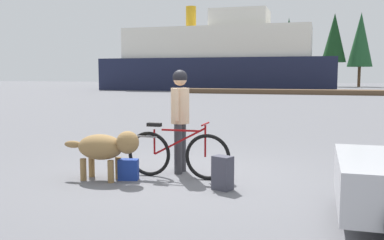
{
  "coord_description": "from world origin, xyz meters",
  "views": [
    {
      "loc": [
        2.07,
        -6.9,
        1.72
      ],
      "look_at": [
        -0.16,
        0.62,
        0.88
      ],
      "focal_mm": 40.31,
      "sensor_mm": 36.0,
      "label": 1
    }
  ],
  "objects_px": {
    "person_cyclist": "(180,110)",
    "sailboat_moored": "(192,85)",
    "ferry_boat": "(218,60)",
    "dog": "(106,147)",
    "backpack": "(223,173)",
    "bicycle": "(177,154)",
    "handbag_pannier": "(128,170)"
  },
  "relations": [
    {
      "from": "person_cyclist",
      "to": "sailboat_moored",
      "type": "bearing_deg",
      "value": 106.17
    },
    {
      "from": "bicycle",
      "to": "ferry_boat",
      "type": "xyz_separation_m",
      "value": [
        -8.3,
        38.67,
        2.77
      ]
    },
    {
      "from": "bicycle",
      "to": "handbag_pannier",
      "type": "bearing_deg",
      "value": -153.59
    },
    {
      "from": "person_cyclist",
      "to": "sailboat_moored",
      "type": "xyz_separation_m",
      "value": [
        -11.2,
        38.63,
        -0.59
      ]
    },
    {
      "from": "bicycle",
      "to": "handbag_pannier",
      "type": "height_order",
      "value": "bicycle"
    },
    {
      "from": "person_cyclist",
      "to": "handbag_pannier",
      "type": "xyz_separation_m",
      "value": [
        -0.65,
        -0.75,
        -0.93
      ]
    },
    {
      "from": "backpack",
      "to": "ferry_boat",
      "type": "distance_m",
      "value": 40.35
    },
    {
      "from": "handbag_pannier",
      "to": "ferry_boat",
      "type": "relative_size",
      "value": 0.01
    },
    {
      "from": "person_cyclist",
      "to": "ferry_boat",
      "type": "relative_size",
      "value": 0.07
    },
    {
      "from": "sailboat_moored",
      "to": "ferry_boat",
      "type": "bearing_deg",
      "value": -6.9
    },
    {
      "from": "handbag_pannier",
      "to": "sailboat_moored",
      "type": "xyz_separation_m",
      "value": [
        -10.56,
        39.38,
        0.33
      ]
    },
    {
      "from": "backpack",
      "to": "sailboat_moored",
      "type": "xyz_separation_m",
      "value": [
        -12.16,
        39.54,
        0.25
      ]
    },
    {
      "from": "dog",
      "to": "sailboat_moored",
      "type": "bearing_deg",
      "value": 104.5
    },
    {
      "from": "dog",
      "to": "bicycle",
      "type": "bearing_deg",
      "value": 24.04
    },
    {
      "from": "person_cyclist",
      "to": "sailboat_moored",
      "type": "relative_size",
      "value": 0.25
    },
    {
      "from": "bicycle",
      "to": "sailboat_moored",
      "type": "relative_size",
      "value": 0.25
    },
    {
      "from": "person_cyclist",
      "to": "bicycle",
      "type": "bearing_deg",
      "value": -79.6
    },
    {
      "from": "ferry_boat",
      "to": "sailboat_moored",
      "type": "bearing_deg",
      "value": 173.1
    },
    {
      "from": "sailboat_moored",
      "to": "dog",
      "type": "bearing_deg",
      "value": -75.5
    },
    {
      "from": "bicycle",
      "to": "sailboat_moored",
      "type": "height_order",
      "value": "sailboat_moored"
    },
    {
      "from": "person_cyclist",
      "to": "ferry_boat",
      "type": "distance_m",
      "value": 39.2
    },
    {
      "from": "dog",
      "to": "sailboat_moored",
      "type": "relative_size",
      "value": 0.19
    },
    {
      "from": "person_cyclist",
      "to": "handbag_pannier",
      "type": "height_order",
      "value": "person_cyclist"
    },
    {
      "from": "dog",
      "to": "ferry_boat",
      "type": "bearing_deg",
      "value": 100.49
    },
    {
      "from": "ferry_boat",
      "to": "backpack",
      "type": "bearing_deg",
      "value": -76.79
    },
    {
      "from": "bicycle",
      "to": "dog",
      "type": "xyz_separation_m",
      "value": [
        -1.06,
        -0.47,
        0.13
      ]
    },
    {
      "from": "ferry_boat",
      "to": "sailboat_moored",
      "type": "relative_size",
      "value": 3.39
    },
    {
      "from": "backpack",
      "to": "ferry_boat",
      "type": "relative_size",
      "value": 0.02
    },
    {
      "from": "ferry_boat",
      "to": "sailboat_moored",
      "type": "xyz_separation_m",
      "value": [
        -2.97,
        0.36,
        -2.67
      ]
    },
    {
      "from": "handbag_pannier",
      "to": "ferry_boat",
      "type": "height_order",
      "value": "ferry_boat"
    },
    {
      "from": "bicycle",
      "to": "dog",
      "type": "relative_size",
      "value": 1.34
    },
    {
      "from": "dog",
      "to": "ferry_boat",
      "type": "relative_size",
      "value": 0.05
    }
  ]
}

